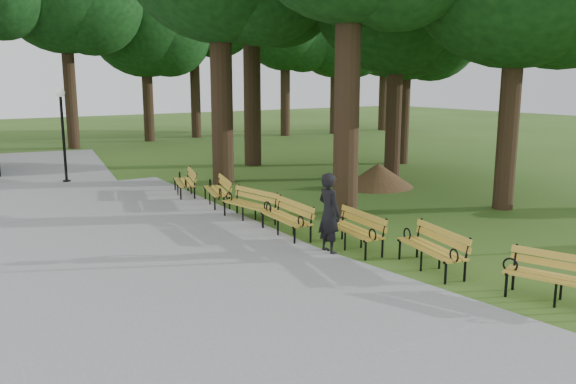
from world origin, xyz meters
TOP-DOWN VIEW (x-y plane):
  - ground at (0.00, 0.00)m, footprint 100.00×100.00m
  - path at (-4.00, 3.00)m, footprint 12.00×38.00m
  - person at (-0.12, -0.71)m, footprint 0.44×0.67m
  - lamp_post at (-2.93, 11.70)m, footprint 0.32×0.32m
  - dirt_mound at (6.16, 4.64)m, footprint 2.28×2.28m
  - bench_0 at (1.41, -5.26)m, footprint 1.25×2.00m
  - bench_1 at (0.91, -2.77)m, footprint 1.04×1.99m
  - bench_2 at (0.53, -0.78)m, footprint 0.85×1.96m
  - bench_3 at (-0.13, 1.02)m, footprint 0.77×1.94m
  - bench_4 at (-0.14, 2.84)m, footprint 0.95×1.98m
  - bench_5 at (0.01, 5.12)m, footprint 1.13×2.00m
  - bench_6 at (-0.21, 7.08)m, footprint 1.15×2.00m
  - lawn_tree_5 at (11.08, 8.51)m, footprint 5.67×5.67m
  - tree_backdrop at (6.63, 23.03)m, footprint 38.04×10.11m

SIDE VIEW (x-z plane):
  - ground at x=0.00m, z-range 0.00..0.00m
  - path at x=-4.00m, z-range 0.00..0.06m
  - dirt_mound at x=6.16m, z-range 0.00..0.87m
  - bench_0 at x=1.41m, z-range 0.00..0.88m
  - bench_1 at x=0.91m, z-range 0.00..0.88m
  - bench_2 at x=0.53m, z-range 0.00..0.88m
  - bench_3 at x=-0.13m, z-range 0.00..0.88m
  - bench_4 at x=-0.14m, z-range 0.00..0.88m
  - bench_5 at x=0.01m, z-range 0.00..0.88m
  - bench_6 at x=-0.21m, z-range 0.00..0.88m
  - person at x=-0.12m, z-range 0.00..1.82m
  - lamp_post at x=-2.93m, z-range 0.73..4.22m
  - lawn_tree_5 at x=11.08m, z-range 1.83..11.24m
  - tree_backdrop at x=6.63m, z-range 0.00..16.33m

